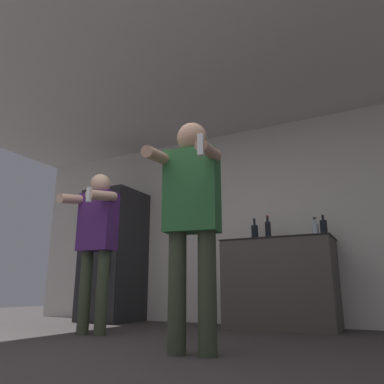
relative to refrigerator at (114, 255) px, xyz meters
The scene contains 11 objects.
ground_plane 3.28m from the refrigerator, 54.79° to the right, with size 14.00×14.00×0.00m, color #383333.
wall_back 1.90m from the refrigerator, 12.14° to the left, with size 7.00×0.06×2.55m.
ceiling_slab 2.71m from the refrigerator, 31.35° to the right, with size 7.00×3.45×0.05m.
refrigerator is the anchor object (origin of this frame).
counter 2.38m from the refrigerator, ahead, with size 1.22×0.68×0.97m.
bottle_short_whiskey 2.86m from the refrigerator, ahead, with size 0.08×0.08×0.26m.
bottle_dark_rum 2.77m from the refrigerator, ahead, with size 0.07×0.07×0.24m.
bottle_red_label 2.23m from the refrigerator, ahead, with size 0.07×0.07×0.32m.
bottle_brown_liquor 2.06m from the refrigerator, ahead, with size 0.08×0.08×0.31m.
person_woman_foreground 2.99m from the refrigerator, 41.07° to the right, with size 0.51×0.57×1.62m.
person_man_side 1.63m from the refrigerator, 57.50° to the right, with size 0.46×0.50×1.58m.
Camera 1 is at (1.61, -1.67, 0.40)m, focal length 35.00 mm.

